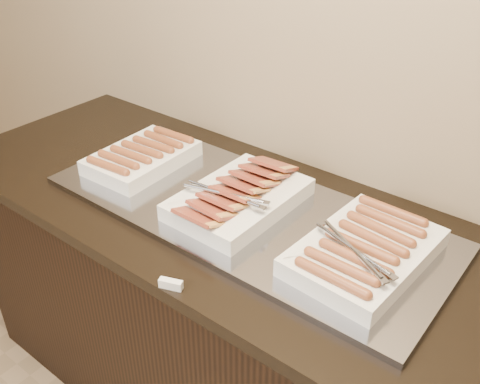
% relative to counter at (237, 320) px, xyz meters
% --- Properties ---
extents(counter, '(2.06, 0.76, 0.90)m').
position_rel_counter_xyz_m(counter, '(0.00, 0.00, 0.00)').
color(counter, black).
rests_on(counter, ground).
extents(warming_tray, '(1.20, 0.50, 0.02)m').
position_rel_counter_xyz_m(warming_tray, '(0.03, 0.00, 0.46)').
color(warming_tray, '#91939F').
rests_on(warming_tray, counter).
extents(dish_left, '(0.24, 0.35, 0.07)m').
position_rel_counter_xyz_m(dish_left, '(-0.40, 0.00, 0.50)').
color(dish_left, silver).
rests_on(dish_left, warming_tray).
extents(dish_center, '(0.28, 0.42, 0.09)m').
position_rel_counter_xyz_m(dish_center, '(0.01, -0.00, 0.50)').
color(dish_center, silver).
rests_on(dish_center, warming_tray).
extents(dish_right, '(0.29, 0.41, 0.08)m').
position_rel_counter_xyz_m(dish_right, '(0.41, -0.00, 0.50)').
color(dish_right, silver).
rests_on(dish_right, warming_tray).
extents(label_holder, '(0.06, 0.04, 0.02)m').
position_rel_counter_xyz_m(label_holder, '(0.09, -0.36, 0.46)').
color(label_holder, silver).
rests_on(label_holder, counter).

